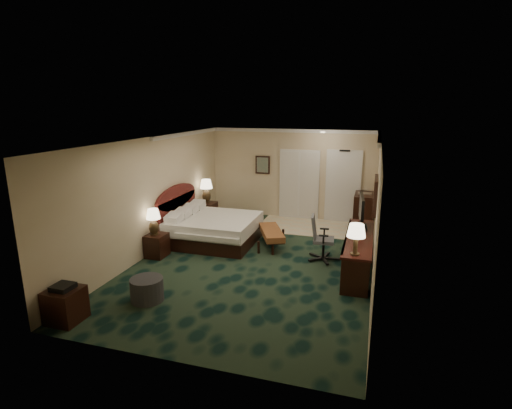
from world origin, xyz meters
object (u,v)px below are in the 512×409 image
(bed_bench, at_px, (271,238))
(minibar, at_px, (363,211))
(tv, at_px, (361,212))
(desk, at_px, (358,253))
(desk_chair, at_px, (324,238))
(bed, at_px, (215,230))
(side_table, at_px, (65,305))
(nightstand_near, at_px, (157,245))
(lamp_near, at_px, (154,222))
(nightstand_far, at_px, (207,213))
(lamp_far, at_px, (206,191))
(ottoman, at_px, (147,289))

(bed_bench, height_order, minibar, minibar)
(tv, bearing_deg, desk, -94.26)
(desk, relative_size, desk_chair, 2.52)
(bed, relative_size, side_table, 3.69)
(nightstand_near, height_order, lamp_near, lamp_near)
(nightstand_far, bearing_deg, minibar, 9.91)
(nightstand_near, xyz_separation_m, bed_bench, (2.36, 1.40, -0.05))
(nightstand_near, distance_m, bed_bench, 2.74)
(bed, height_order, nightstand_far, bed)
(bed, height_order, lamp_near, lamp_near)
(nightstand_far, distance_m, lamp_far, 0.65)
(nightstand_near, xyz_separation_m, nightstand_far, (0.03, 2.79, 0.04))
(lamp_near, xyz_separation_m, minibar, (4.49, 3.59, -0.33))
(side_table, relative_size, minibar, 0.56)
(ottoman, bearing_deg, desk_chair, 45.61)
(lamp_far, bearing_deg, nightstand_far, -68.34)
(bed_bench, distance_m, desk, 2.29)
(ottoman, bearing_deg, bed_bench, 66.88)
(bed_bench, relative_size, desk, 0.49)
(side_table, xyz_separation_m, tv, (4.40, 4.11, 0.83))
(lamp_far, xyz_separation_m, desk, (4.45, -2.30, -0.58))
(lamp_near, relative_size, lamp_far, 0.88)
(desk_chair, bearing_deg, nightstand_near, -171.93)
(nightstand_far, distance_m, side_table, 5.73)
(ottoman, xyz_separation_m, minibar, (3.52, 5.50, 0.29))
(ottoman, distance_m, side_table, 1.33)
(desk_chair, bearing_deg, ottoman, -139.75)
(minibar, bearing_deg, nightstand_near, -141.33)
(bed_bench, height_order, ottoman, bed_bench)
(lamp_near, distance_m, bed_bench, 2.85)
(bed, bearing_deg, lamp_far, 119.99)
(lamp_near, distance_m, lamp_far, 2.85)
(lamp_far, relative_size, ottoman, 1.17)
(lamp_far, xyz_separation_m, ottoman, (0.91, -4.76, -0.74))
(bed, bearing_deg, lamp_near, -124.75)
(side_table, relative_size, desk_chair, 0.54)
(bed, bearing_deg, bed_bench, 3.51)
(nightstand_near, relative_size, ottoman, 0.90)
(bed, xyz_separation_m, lamp_near, (-0.92, -1.33, 0.51))
(bed_bench, bearing_deg, minibar, 21.61)
(bed, bearing_deg, minibar, 32.35)
(lamp_near, height_order, tv, tv)
(bed_bench, xyz_separation_m, ottoman, (-1.43, -3.34, -0.01))
(tv, bearing_deg, lamp_far, 154.56)
(bed, xyz_separation_m, tv, (3.57, -0.13, 0.78))
(nightstand_far, bearing_deg, bed_bench, -30.92)
(bed, bearing_deg, nightstand_far, 120.15)
(nightstand_far, height_order, minibar, minibar)
(lamp_far, relative_size, minibar, 0.69)
(nightstand_near, height_order, desk, desk)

